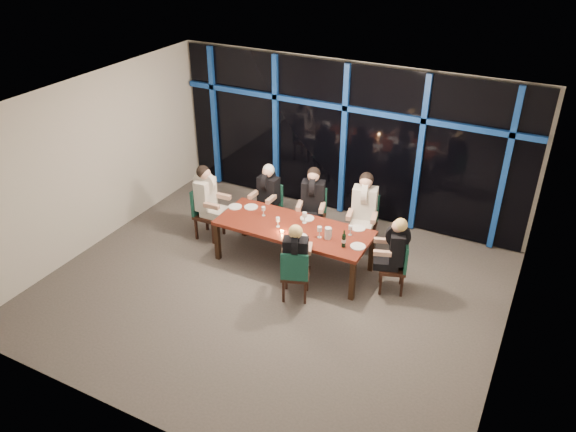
{
  "coord_description": "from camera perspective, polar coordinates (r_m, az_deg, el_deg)",
  "views": [
    {
      "loc": [
        3.57,
        -6.34,
        5.48
      ],
      "look_at": [
        0.0,
        0.6,
        1.05
      ],
      "focal_mm": 35.0,
      "sensor_mm": 36.0,
      "label": 1
    }
  ],
  "objects": [
    {
      "name": "diner_far_right",
      "position": [
        9.68,
        7.77,
        1.46
      ],
      "size": [
        0.55,
        0.67,
        0.98
      ],
      "rotation": [
        0.0,
        0.0,
        0.2
      ],
      "color": "silver",
      "rests_on": "ground"
    },
    {
      "name": "chair_far_right",
      "position": [
        9.94,
        7.7,
        -0.34
      ],
      "size": [
        0.55,
        0.55,
        1.01
      ],
      "rotation": [
        0.0,
        0.0,
        0.2
      ],
      "color": "black",
      "rests_on": "ground"
    },
    {
      "name": "tea_light",
      "position": [
        9.11,
        -0.61,
        -1.58
      ],
      "size": [
        0.05,
        0.05,
        0.03
      ],
      "primitive_type": "cylinder",
      "color": "#F49649",
      "rests_on": "dining_table"
    },
    {
      "name": "chair_end_right",
      "position": [
        8.97,
        11.09,
        -4.78
      ],
      "size": [
        0.52,
        0.52,
        0.89
      ],
      "rotation": [
        0.0,
        0.0,
        5.04
      ],
      "color": "black",
      "rests_on": "ground"
    },
    {
      "name": "plate_far_right",
      "position": [
        9.29,
        7.15,
        -1.23
      ],
      "size": [
        0.24,
        0.24,
        0.01
      ],
      "primitive_type": "cylinder",
      "color": "white",
      "rests_on": "dining_table"
    },
    {
      "name": "chair_far_mid",
      "position": [
        10.16,
        2.57,
        0.48
      ],
      "size": [
        0.55,
        0.55,
        0.97
      ],
      "rotation": [
        0.0,
        0.0,
        0.27
      ],
      "color": "black",
      "rests_on": "ground"
    },
    {
      "name": "wine_glass_e",
      "position": [
        9.04,
        6.37,
        -1.23
      ],
      "size": [
        0.07,
        0.07,
        0.17
      ],
      "color": "silver",
      "rests_on": "dining_table"
    },
    {
      "name": "plate_far_left",
      "position": [
        9.86,
        -3.78,
        0.92
      ],
      "size": [
        0.24,
        0.24,
        0.01
      ],
      "primitive_type": "cylinder",
      "color": "white",
      "rests_on": "dining_table"
    },
    {
      "name": "window_wall",
      "position": [
        10.68,
        5.85,
        7.84
      ],
      "size": [
        6.86,
        0.43,
        2.94
      ],
      "color": "black",
      "rests_on": "ground"
    },
    {
      "name": "water_pitcher",
      "position": [
        8.92,
        4.09,
        -1.75
      ],
      "size": [
        0.12,
        0.11,
        0.2
      ],
      "rotation": [
        0.0,
        0.0,
        0.24
      ],
      "color": "silver",
      "rests_on": "dining_table"
    },
    {
      "name": "diner_near_mid",
      "position": [
        8.45,
        0.8,
        -3.5
      ],
      "size": [
        0.55,
        0.62,
        0.88
      ],
      "rotation": [
        0.0,
        0.0,
        3.48
      ],
      "color": "black",
      "rests_on": "ground"
    },
    {
      "name": "diner_end_right",
      "position": [
        8.78,
        10.82,
        -2.84
      ],
      "size": [
        0.61,
        0.53,
        0.86
      ],
      "rotation": [
        0.0,
        0.0,
        5.04
      ],
      "color": "black",
      "rests_on": "ground"
    },
    {
      "name": "diner_end_left",
      "position": [
        10.09,
        -8.23,
        2.44
      ],
      "size": [
        0.61,
        0.49,
        0.95
      ],
      "rotation": [
        0.0,
        0.0,
        1.61
      ],
      "color": "silver",
      "rests_on": "ground"
    },
    {
      "name": "chair_end_left",
      "position": [
        10.31,
        -8.46,
        0.62
      ],
      "size": [
        0.47,
        0.47,
        0.97
      ],
      "rotation": [
        0.0,
        0.0,
        1.61
      ],
      "color": "black",
      "rests_on": "ground"
    },
    {
      "name": "plate_near_mid",
      "position": [
        8.98,
        1.23,
        -2.12
      ],
      "size": [
        0.24,
        0.24,
        0.01
      ],
      "primitive_type": "cylinder",
      "color": "white",
      "rests_on": "dining_table"
    },
    {
      "name": "chair_near_mid",
      "position": [
        8.59,
        0.73,
        -5.79
      ],
      "size": [
        0.54,
        0.54,
        0.9
      ],
      "rotation": [
        0.0,
        0.0,
        3.48
      ],
      "color": "black",
      "rests_on": "ground"
    },
    {
      "name": "room",
      "position": [
        8.05,
        -1.96,
        4.17
      ],
      "size": [
        7.04,
        7.0,
        3.02
      ],
      "color": "#5E5753",
      "rests_on": "ground"
    },
    {
      "name": "dining_table",
      "position": [
        9.31,
        0.56,
        -1.43
      ],
      "size": [
        2.6,
        1.0,
        0.75
      ],
      "color": "maroon",
      "rests_on": "ground"
    },
    {
      "name": "wine_glass_c",
      "position": [
        8.92,
        3.23,
        -1.39
      ],
      "size": [
        0.08,
        0.08,
        0.2
      ],
      "color": "silver",
      "rests_on": "dining_table"
    },
    {
      "name": "plate_end_right",
      "position": [
        8.81,
        7.11,
        -3.08
      ],
      "size": [
        0.24,
        0.24,
        0.01
      ],
      "primitive_type": "cylinder",
      "color": "white",
      "rests_on": "dining_table"
    },
    {
      "name": "wine_glass_d",
      "position": [
        9.54,
        -2.51,
        0.69
      ],
      "size": [
        0.06,
        0.06,
        0.17
      ],
      "color": "silver",
      "rests_on": "dining_table"
    },
    {
      "name": "wine_glass_a",
      "position": [
        9.21,
        -1.04,
        -0.41
      ],
      "size": [
        0.07,
        0.07,
        0.17
      ],
      "color": "white",
      "rests_on": "dining_table"
    },
    {
      "name": "wine_bottle",
      "position": [
        8.73,
        5.69,
        -2.49
      ],
      "size": [
        0.07,
        0.07,
        0.29
      ],
      "rotation": [
        0.0,
        0.0,
        -0.09
      ],
      "color": "black",
      "rests_on": "dining_table"
    },
    {
      "name": "plate_end_left",
      "position": [
        9.9,
        -5.39,
        0.95
      ],
      "size": [
        0.24,
        0.24,
        0.01
      ],
      "primitive_type": "cylinder",
      "color": "white",
      "rests_on": "dining_table"
    },
    {
      "name": "diner_far_mid",
      "position": [
        9.91,
        2.54,
        2.2
      ],
      "size": [
        0.56,
        0.66,
        0.95
      ],
      "rotation": [
        0.0,
        0.0,
        0.27
      ],
      "color": "black",
      "rests_on": "ground"
    },
    {
      "name": "wine_glass_b",
      "position": [
        9.31,
        1.69,
        0.07
      ],
      "size": [
        0.08,
        0.08,
        0.2
      ],
      "color": "silver",
      "rests_on": "dining_table"
    },
    {
      "name": "plate_far_mid",
      "position": [
        9.5,
        1.96,
        -0.24
      ],
      "size": [
        0.24,
        0.24,
        0.01
      ],
      "primitive_type": "cylinder",
      "color": "white",
      "rests_on": "dining_table"
    },
    {
      "name": "chair_far_left",
      "position": [
        10.46,
        -1.84,
        1.18
      ],
      "size": [
        0.44,
        0.44,
        0.91
      ],
      "rotation": [
        0.0,
        0.0,
        -0.04
      ],
      "color": "black",
      "rests_on": "ground"
    },
    {
      "name": "diner_far_left",
      "position": [
        10.23,
        -2.1,
        2.79
      ],
      "size": [
        0.46,
        0.57,
        0.88
      ],
      "rotation": [
        0.0,
        0.0,
        -0.04
      ],
      "color": "black",
      "rests_on": "ground"
    }
  ]
}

